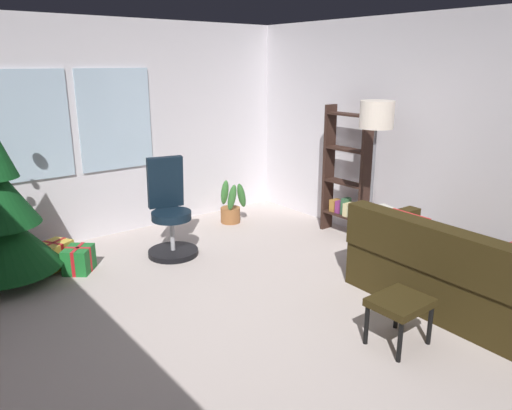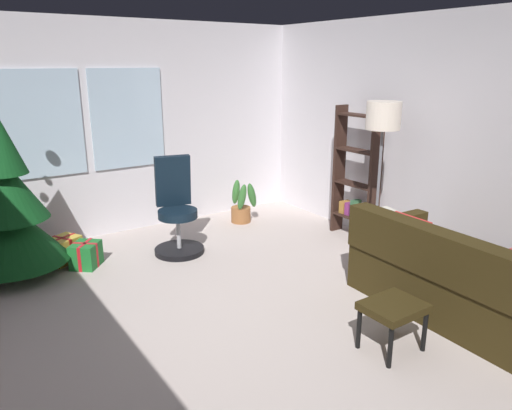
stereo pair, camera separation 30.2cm
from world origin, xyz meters
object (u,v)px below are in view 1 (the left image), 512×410
(gift_box_green, at_px, (79,260))
(gift_box_gold, at_px, (54,255))
(footstool, at_px, (400,306))
(floor_lamp, at_px, (376,127))
(office_chair, at_px, (170,217))
(bookshelf, at_px, (347,180))
(gift_box_red, at_px, (60,252))
(couch, at_px, (484,279))
(potted_plant, at_px, (231,207))

(gift_box_green, bearing_deg, gift_box_gold, 121.43)
(footstool, height_order, gift_box_green, footstool)
(gift_box_green, relative_size, floor_lamp, 0.23)
(footstool, distance_m, office_chair, 2.78)
(gift_box_gold, distance_m, bookshelf, 3.47)
(footstool, relative_size, gift_box_red, 1.51)
(couch, relative_size, floor_lamp, 1.19)
(couch, distance_m, bookshelf, 2.18)
(gift_box_red, height_order, gift_box_gold, gift_box_gold)
(gift_box_red, bearing_deg, gift_box_green, -82.64)
(bookshelf, bearing_deg, footstool, -128.77)
(office_chair, xyz_separation_m, bookshelf, (2.03, -0.78, 0.28))
(gift_box_gold, bearing_deg, office_chair, -19.56)
(gift_box_red, bearing_deg, office_chair, -29.21)
(couch, bearing_deg, gift_box_gold, 129.13)
(couch, height_order, gift_box_gold, couch)
(gift_box_green, bearing_deg, potted_plant, 8.85)
(floor_lamp, relative_size, potted_plant, 2.99)
(footstool, relative_size, floor_lamp, 0.25)
(gift_box_green, distance_m, office_chair, 1.06)
(bookshelf, bearing_deg, gift_box_green, 162.98)
(gift_box_green, height_order, bookshelf, bookshelf)
(bookshelf, xyz_separation_m, floor_lamp, (-0.42, -0.72, 0.75))
(office_chair, relative_size, floor_lamp, 0.63)
(floor_lamp, height_order, potted_plant, floor_lamp)
(bookshelf, bearing_deg, gift_box_gold, 159.44)
(gift_box_green, height_order, potted_plant, potted_plant)
(office_chair, xyz_separation_m, floor_lamp, (1.61, -1.50, 1.03))
(couch, relative_size, footstool, 4.68)
(footstool, bearing_deg, gift_box_green, 116.84)
(couch, height_order, potted_plant, couch)
(office_chair, bearing_deg, gift_box_green, 171.83)
(couch, relative_size, gift_box_red, 7.04)
(footstool, xyz_separation_m, gift_box_red, (-1.52, 3.34, -0.23))
(gift_box_red, xyz_separation_m, floor_lamp, (2.67, -2.10, 1.37))
(couch, relative_size, gift_box_green, 5.20)
(office_chair, bearing_deg, bookshelf, -21.13)
(potted_plant, bearing_deg, footstool, -102.71)
(gift_box_red, height_order, gift_box_green, gift_box_green)
(gift_box_green, distance_m, potted_plant, 2.22)
(footstool, height_order, gift_box_red, footstool)
(footstool, height_order, office_chair, office_chair)
(gift_box_gold, xyz_separation_m, floor_lamp, (2.78, -1.92, 1.32))
(couch, xyz_separation_m, gift_box_red, (-2.56, 3.45, -0.20))
(gift_box_green, distance_m, floor_lamp, 3.36)
(office_chair, relative_size, bookshelf, 0.68)
(couch, distance_m, office_chair, 3.23)
(potted_plant, bearing_deg, couch, -84.70)
(couch, xyz_separation_m, gift_box_gold, (-2.67, 3.28, -0.16))
(gift_box_green, height_order, gift_box_gold, gift_box_gold)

